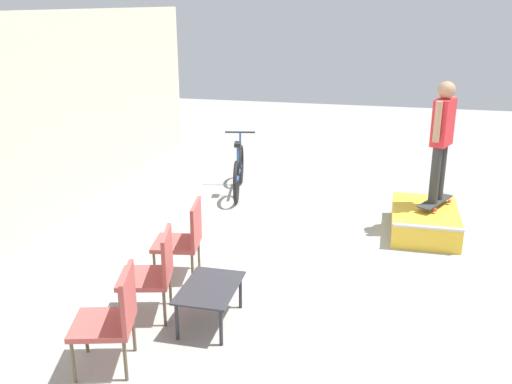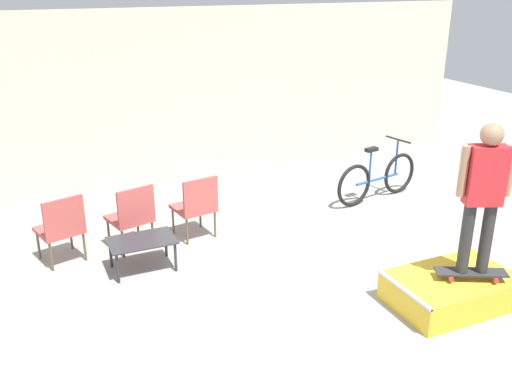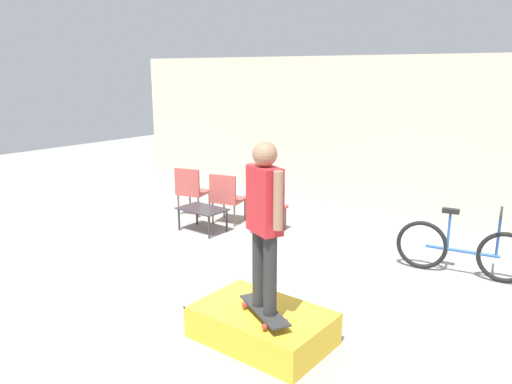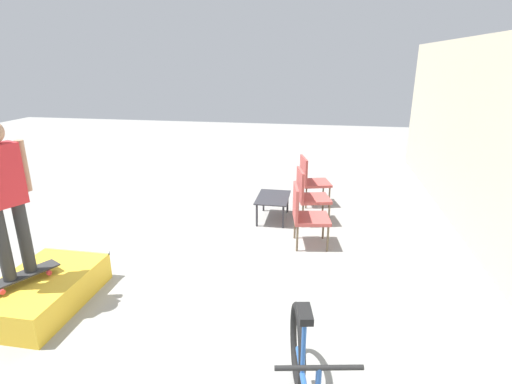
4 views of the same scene
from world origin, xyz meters
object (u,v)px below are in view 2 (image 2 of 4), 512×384
at_px(patio_chair_center, 132,214).
at_px(bicycle, 378,178).
at_px(person_skater, 484,188).
at_px(patio_chair_left, 61,226).
at_px(skate_ramp_box, 451,289).
at_px(skateboard_on_ramp, 471,272).
at_px(coffee_table, 142,243).
at_px(patio_chair_right, 196,204).

distance_m(patio_chair_center, bicycle, 4.09).
bearing_deg(person_skater, patio_chair_left, 166.46).
height_order(skate_ramp_box, skateboard_on_ramp, skateboard_on_ramp).
distance_m(person_skater, patio_chair_center, 4.36).
xyz_separation_m(person_skater, bicycle, (0.99, 3.13, -1.05)).
bearing_deg(bicycle, coffee_table, -179.85).
bearing_deg(coffee_table, skateboard_on_ramp, -36.89).
xyz_separation_m(patio_chair_center, patio_chair_right, (0.90, -0.00, 0.00)).
bearing_deg(patio_chair_right, coffee_table, 23.92).
xyz_separation_m(coffee_table, patio_chair_right, (0.92, 0.60, 0.15)).
height_order(skate_ramp_box, patio_chair_right, patio_chair_right).
bearing_deg(patio_chair_center, patio_chair_right, 165.83).
relative_size(skate_ramp_box, person_skater, 0.84).
xyz_separation_m(skateboard_on_ramp, bicycle, (0.99, 3.13, -0.05)).
distance_m(patio_chair_center, patio_chair_right, 0.90).
bearing_deg(skate_ramp_box, person_skater, -44.60).
bearing_deg(skateboard_on_ramp, patio_chair_left, 170.81).
height_order(skateboard_on_ramp, coffee_table, skateboard_on_ramp).
xyz_separation_m(skateboard_on_ramp, patio_chair_left, (-3.99, 2.94, 0.09)).
relative_size(skate_ramp_box, patio_chair_right, 1.52).
xyz_separation_m(skateboard_on_ramp, coffee_table, (-3.11, 2.34, -0.07)).
bearing_deg(patio_chair_right, skateboard_on_ramp, 117.58).
bearing_deg(patio_chair_center, skateboard_on_ramp, 122.38).
bearing_deg(patio_chair_center, coffee_table, 73.73).
relative_size(coffee_table, patio_chair_left, 0.88).
height_order(skate_ramp_box, patio_chair_left, patio_chair_left).
bearing_deg(skate_ramp_box, bicycle, 69.62).
bearing_deg(coffee_table, skate_ramp_box, -36.53).
relative_size(skateboard_on_ramp, coffee_table, 0.95).
bearing_deg(person_skater, patio_chair_right, 149.58).
height_order(person_skater, coffee_table, person_skater).
xyz_separation_m(patio_chair_left, patio_chair_right, (1.80, -0.00, 0.00)).
relative_size(person_skater, patio_chair_center, 1.80).
xyz_separation_m(skateboard_on_ramp, person_skater, (0.00, 0.00, 0.99)).
bearing_deg(person_skater, coffee_table, 165.93).
relative_size(patio_chair_left, patio_chair_right, 1.00).
xyz_separation_m(person_skater, patio_chair_left, (-3.99, 2.94, -0.91)).
xyz_separation_m(skateboard_on_ramp, patio_chair_center, (-3.09, 2.94, 0.09)).
bearing_deg(patio_chair_right, patio_chair_left, -9.26).
xyz_separation_m(person_skater, patio_chair_right, (-2.20, 2.94, -0.91)).
height_order(patio_chair_center, patio_chair_right, same).
bearing_deg(patio_chair_center, person_skater, 122.38).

